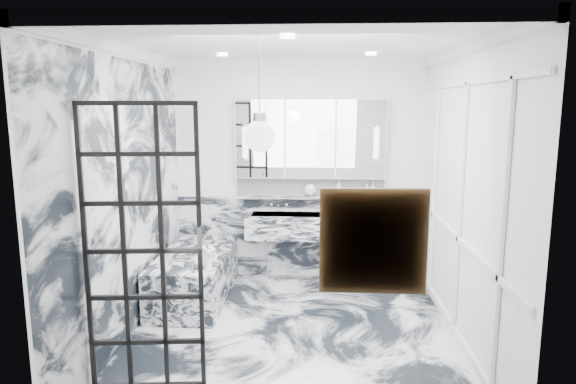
# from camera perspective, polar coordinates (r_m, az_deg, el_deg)

# --- Properties ---
(floor) EXTENTS (3.60, 3.60, 0.00)m
(floor) POSITION_cam_1_polar(r_m,az_deg,el_deg) (5.29, 0.36, -15.49)
(floor) COLOR silver
(floor) RESTS_ON ground
(ceiling) EXTENTS (3.60, 3.60, 0.00)m
(ceiling) POSITION_cam_1_polar(r_m,az_deg,el_deg) (4.81, 0.40, 16.23)
(ceiling) COLOR white
(ceiling) RESTS_ON wall_back
(wall_back) EXTENTS (3.60, 0.00, 3.60)m
(wall_back) POSITION_cam_1_polar(r_m,az_deg,el_deg) (6.64, 1.19, 2.36)
(wall_back) COLOR white
(wall_back) RESTS_ON floor
(wall_front) EXTENTS (3.60, 0.00, 3.60)m
(wall_front) POSITION_cam_1_polar(r_m,az_deg,el_deg) (3.11, -1.34, -6.30)
(wall_front) COLOR white
(wall_front) RESTS_ON floor
(wall_left) EXTENTS (0.00, 3.60, 3.60)m
(wall_left) POSITION_cam_1_polar(r_m,az_deg,el_deg) (5.19, -17.54, -0.20)
(wall_left) COLOR white
(wall_left) RESTS_ON floor
(wall_right) EXTENTS (0.00, 3.60, 3.60)m
(wall_right) POSITION_cam_1_polar(r_m,az_deg,el_deg) (5.04, 18.87, -0.57)
(wall_right) COLOR white
(wall_right) RESTS_ON floor
(marble_clad_back) EXTENTS (3.18, 0.05, 1.05)m
(marble_clad_back) POSITION_cam_1_polar(r_m,az_deg,el_deg) (6.78, 1.15, -5.02)
(marble_clad_back) COLOR silver
(marble_clad_back) RESTS_ON floor
(marble_clad_left) EXTENTS (0.02, 3.56, 2.68)m
(marble_clad_left) POSITION_cam_1_polar(r_m,az_deg,el_deg) (5.20, -17.35, -0.85)
(marble_clad_left) COLOR silver
(marble_clad_left) RESTS_ON floor
(panel_molding) EXTENTS (0.03, 3.40, 2.30)m
(panel_molding) POSITION_cam_1_polar(r_m,az_deg,el_deg) (5.05, 18.59, -1.68)
(panel_molding) COLOR white
(panel_molding) RESTS_ON floor
(soap_bottle_a) EXTENTS (0.08, 0.08, 0.20)m
(soap_bottle_a) POSITION_cam_1_polar(r_m,az_deg,el_deg) (6.58, 5.70, 0.42)
(soap_bottle_a) COLOR #8C5919
(soap_bottle_a) RESTS_ON ledge
(soap_bottle_b) EXTENTS (0.09, 0.09, 0.19)m
(soap_bottle_b) POSITION_cam_1_polar(r_m,az_deg,el_deg) (6.61, 9.43, 0.32)
(soap_bottle_b) COLOR #4C4C51
(soap_bottle_b) RESTS_ON ledge
(soap_bottle_c) EXTENTS (0.15, 0.15, 0.16)m
(soap_bottle_c) POSITION_cam_1_polar(r_m,az_deg,el_deg) (6.61, 8.75, 0.21)
(soap_bottle_c) COLOR silver
(soap_bottle_c) RESTS_ON ledge
(face_pot) EXTENTS (0.16, 0.16, 0.16)m
(face_pot) POSITION_cam_1_polar(r_m,az_deg,el_deg) (6.58, 2.49, 0.22)
(face_pot) COLOR white
(face_pot) RESTS_ON ledge
(amber_bottle) EXTENTS (0.04, 0.04, 0.10)m
(amber_bottle) POSITION_cam_1_polar(r_m,az_deg,el_deg) (6.59, 6.46, -0.04)
(amber_bottle) COLOR #8C5919
(amber_bottle) RESTS_ON ledge
(flower_vase) EXTENTS (0.08, 0.08, 0.12)m
(flower_vase) POSITION_cam_1_polar(r_m,az_deg,el_deg) (5.52, -8.84, -7.72)
(flower_vase) COLOR silver
(flower_vase) RESTS_ON bathtub
(crittall_door) EXTENTS (0.88, 0.13, 2.27)m
(crittall_door) POSITION_cam_1_polar(r_m,az_deg,el_deg) (4.16, -15.81, -6.32)
(crittall_door) COLOR black
(crittall_door) RESTS_ON floor
(artwork) EXTENTS (0.55, 0.05, 0.55)m
(artwork) POSITION_cam_1_polar(r_m,az_deg,el_deg) (3.14, 9.44, -5.41)
(artwork) COLOR #C08B13
(artwork) RESTS_ON wall_front
(pendant_light) EXTENTS (0.23, 0.23, 0.23)m
(pendant_light) POSITION_cam_1_polar(r_m,az_deg,el_deg) (3.75, -3.17, 6.19)
(pendant_light) COLOR white
(pendant_light) RESTS_ON ceiling
(trough_sink) EXTENTS (1.60, 0.45, 0.30)m
(trough_sink) POSITION_cam_1_polar(r_m,az_deg,el_deg) (6.52, 2.40, -3.79)
(trough_sink) COLOR silver
(trough_sink) RESTS_ON wall_back
(ledge) EXTENTS (1.90, 0.14, 0.04)m
(ledge) POSITION_cam_1_polar(r_m,az_deg,el_deg) (6.61, 2.45, -0.58)
(ledge) COLOR silver
(ledge) RESTS_ON wall_back
(subway_tile) EXTENTS (1.90, 0.03, 0.23)m
(subway_tile) POSITION_cam_1_polar(r_m,az_deg,el_deg) (6.64, 2.47, 0.66)
(subway_tile) COLOR white
(subway_tile) RESTS_ON wall_back
(mirror_cabinet) EXTENTS (1.90, 0.16, 1.00)m
(mirror_cabinet) POSITION_cam_1_polar(r_m,az_deg,el_deg) (6.52, 2.50, 5.92)
(mirror_cabinet) COLOR white
(mirror_cabinet) RESTS_ON wall_back
(sconce_left) EXTENTS (0.07, 0.07, 0.40)m
(sconce_left) POSITION_cam_1_polar(r_m,az_deg,el_deg) (6.49, -4.81, 5.53)
(sconce_left) COLOR white
(sconce_left) RESTS_ON mirror_cabinet
(sconce_right) EXTENTS (0.07, 0.07, 0.40)m
(sconce_right) POSITION_cam_1_polar(r_m,az_deg,el_deg) (6.47, 9.80, 5.40)
(sconce_right) COLOR white
(sconce_right) RESTS_ON mirror_cabinet
(bathtub) EXTENTS (0.75, 1.65, 0.55)m
(bathtub) POSITION_cam_1_polar(r_m,az_deg,el_deg) (6.18, -10.28, -9.11)
(bathtub) COLOR silver
(bathtub) RESTS_ON floor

